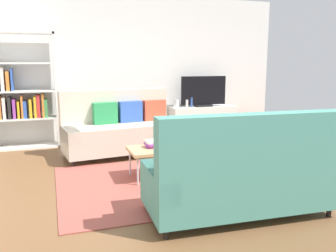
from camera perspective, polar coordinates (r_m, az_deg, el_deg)
name	(u,v)px	position (r m, az deg, el deg)	size (l,w,h in m)	color
ground_plane	(177,177)	(4.94, 1.40, -8.22)	(7.68, 7.68, 0.00)	brown
wall_far	(131,68)	(7.38, -6.03, 9.29)	(6.40, 0.12, 2.90)	white
area_rug	(170,181)	(4.75, 0.38, -8.90)	(2.90, 2.20, 0.01)	#9E4C42
couch_beige	(121,128)	(6.08, -7.66, -0.40)	(1.99, 1.07, 1.10)	beige
couch_green	(240,174)	(3.68, 11.52, -7.61)	(1.94, 0.93, 1.10)	teal
coffee_table	(169,149)	(4.84, 0.19, -3.76)	(1.10, 0.56, 0.42)	tan
tv_console	(203,121)	(7.62, 5.61, 0.79)	(1.40, 0.44, 0.64)	silver
tv	(203,92)	(7.53, 5.75, 5.52)	(1.00, 0.20, 0.64)	black
bookshelf	(23,95)	(6.93, -22.34, 4.70)	(1.10, 0.36, 2.10)	white
storage_trunk	(250,124)	(8.06, 13.05, 0.36)	(0.52, 0.40, 0.44)	orange
potted_plant	(179,130)	(4.76, 1.72, -0.71)	(0.32, 0.32, 0.42)	brown
table_book_0	(154,146)	(4.85, -2.22, -3.22)	(0.24, 0.18, 0.03)	purple
table_book_1	(154,144)	(4.84, -2.22, -2.86)	(0.24, 0.18, 0.03)	purple
table_book_2	(154,141)	(4.83, -2.22, -2.49)	(0.24, 0.18, 0.03)	silver
vase_0	(177,103)	(7.40, 1.38, 3.69)	(0.14, 0.14, 0.16)	silver
bottle_0	(187,103)	(7.38, 3.05, 3.66)	(0.06, 0.06, 0.16)	silver
bottle_1	(192,102)	(7.42, 3.82, 3.85)	(0.04, 0.04, 0.20)	#3359B2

